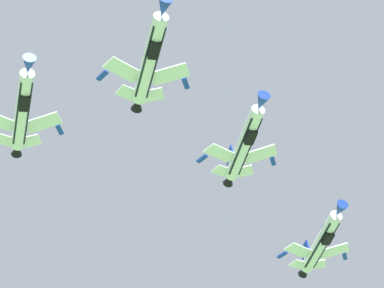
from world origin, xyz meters
The scene contains 4 objects.
fighter_jet_lead centered at (-21.06, 55.54, 71.86)m, with size 10.40×15.08×4.39m.
fighter_jet_left_wing centered at (-13.07, 72.41, 73.86)m, with size 10.36×15.08×4.38m.
fighter_jet_right_wing centered at (-37.78, 61.48, 73.28)m, with size 10.36×15.08×4.38m.
fighter_jet_left_outer centered at (-5.39, 91.59, 72.03)m, with size 10.38×15.08×4.39m.
Camera 1 is at (-5.73, -0.71, 1.91)m, focal length 78.35 mm.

